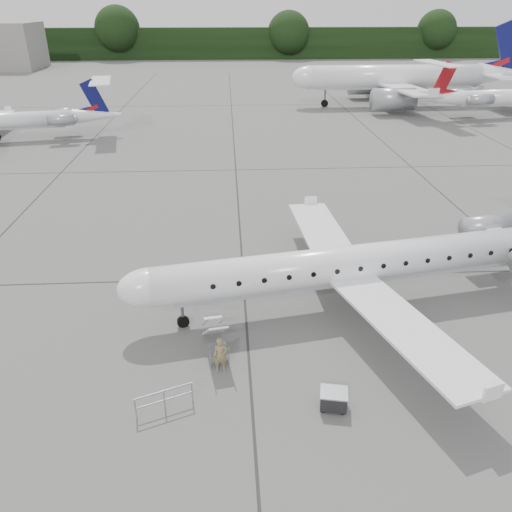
{
  "coord_description": "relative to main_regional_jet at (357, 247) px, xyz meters",
  "views": [
    {
      "loc": [
        -6.43,
        -18.14,
        14.07
      ],
      "look_at": [
        -5.11,
        4.9,
        2.3
      ],
      "focal_mm": 35.0,
      "sensor_mm": 36.0,
      "label": 1
    }
  ],
  "objects": [
    {
      "name": "ground",
      "position": [
        0.2,
        -3.62,
        -3.33
      ],
      "size": [
        320.0,
        320.0,
        0.0
      ],
      "primitive_type": "plane",
      "color": "slate",
      "rests_on": "ground"
    },
    {
      "name": "treeline",
      "position": [
        0.2,
        126.38,
        0.67
      ],
      "size": [
        260.0,
        4.0,
        8.0
      ],
      "primitive_type": "cube",
      "color": "black",
      "rests_on": "ground"
    },
    {
      "name": "main_regional_jet",
      "position": [
        0.0,
        0.0,
        0.0
      ],
      "size": [
        28.94,
        23.08,
        6.67
      ],
      "primitive_type": null,
      "rotation": [
        0.0,
        0.0,
        0.18
      ],
      "color": "white",
      "rests_on": "ground"
    },
    {
      "name": "airstair",
      "position": [
        -7.02,
        -3.53,
        -2.29
      ],
      "size": [
        1.28,
        2.59,
        2.09
      ],
      "primitive_type": null,
      "rotation": [
        0.0,
        0.0,
        0.18
      ],
      "color": "white",
      "rests_on": "ground"
    },
    {
      "name": "passenger",
      "position": [
        -6.77,
        -4.9,
        -2.53
      ],
      "size": [
        0.6,
        0.41,
        1.61
      ],
      "primitive_type": "imported",
      "rotation": [
        0.0,
        0.0,
        0.04
      ],
      "color": "olive",
      "rests_on": "ground"
    },
    {
      "name": "safety_railing",
      "position": [
        -8.9,
        -7.17,
        -2.83
      ],
      "size": [
        2.08,
        0.87,
        1.0
      ],
      "primitive_type": null,
      "rotation": [
        0.0,
        0.0,
        0.37
      ],
      "color": "gray",
      "rests_on": "ground"
    },
    {
      "name": "baggage_cart",
      "position": [
        -2.42,
        -7.38,
        -2.9
      ],
      "size": [
        1.14,
        0.99,
        0.87
      ],
      "primitive_type": null,
      "rotation": [
        0.0,
        0.0,
        -0.2
      ],
      "color": "black",
      "rests_on": "ground"
    },
    {
      "name": "bg_narrowbody",
      "position": [
        18.76,
        54.84,
        2.55
      ],
      "size": [
        33.3,
        24.35,
        11.76
      ],
      "primitive_type": null,
      "rotation": [
        0.0,
        0.0,
        0.02
      ],
      "color": "white",
      "rests_on": "ground"
    }
  ]
}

